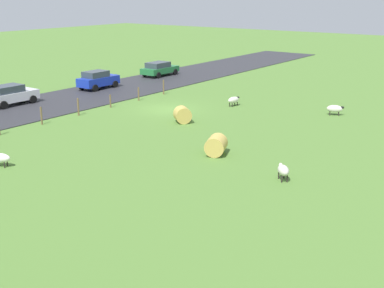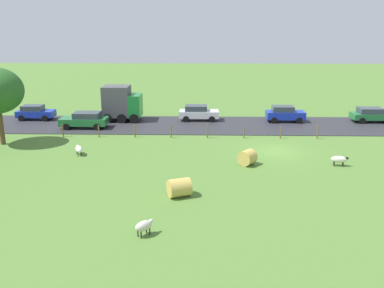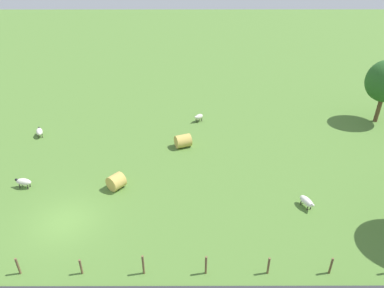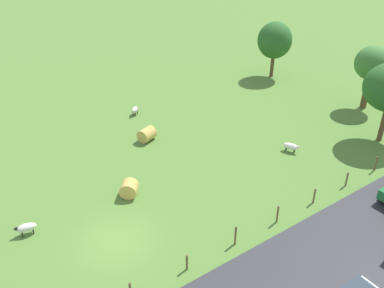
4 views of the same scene
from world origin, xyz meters
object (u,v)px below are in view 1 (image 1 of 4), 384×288
(sheep_2, at_px, (283,170))
(hay_bale_1, at_px, (183,115))
(car_0, at_px, (159,69))
(sheep_0, at_px, (234,100))
(hay_bale_0, at_px, (216,145))
(car_5, at_px, (10,95))
(sheep_3, at_px, (335,109))
(car_3, at_px, (98,79))

(sheep_2, distance_m, hay_bale_1, 12.33)
(car_0, bearing_deg, sheep_0, 151.01)
(hay_bale_0, xyz_separation_m, car_5, (20.32, -0.92, 0.34))
(sheep_3, height_order, hay_bale_1, hay_bale_1)
(hay_bale_1, relative_size, car_3, 0.28)
(car_3, bearing_deg, hay_bale_1, 159.02)
(sheep_0, height_order, hay_bale_0, hay_bale_0)
(sheep_2, distance_m, sheep_3, 14.77)
(sheep_3, bearing_deg, sheep_2, 101.69)
(car_3, bearing_deg, sheep_2, 155.13)
(sheep_0, distance_m, car_0, 16.25)
(sheep_0, distance_m, car_5, 17.83)
(sheep_3, xyz_separation_m, hay_bale_1, (7.73, 8.37, 0.08))
(hay_bale_0, distance_m, car_3, 22.25)
(hay_bale_0, height_order, car_3, car_3)
(hay_bale_1, distance_m, car_5, 14.92)
(car_5, bearing_deg, sheep_3, -151.38)
(car_3, distance_m, car_5, 9.10)
(car_5, bearing_deg, sheep_0, -144.48)
(sheep_3, bearing_deg, hay_bale_0, 81.94)
(hay_bale_1, xyz_separation_m, car_3, (13.99, -5.36, 0.35))
(sheep_0, relative_size, hay_bale_0, 0.98)
(sheep_3, height_order, car_3, car_3)
(car_0, height_order, car_5, car_5)
(sheep_0, xyz_separation_m, sheep_2, (-10.65, 12.73, 0.02))
(sheep_2, relative_size, car_0, 0.23)
(sheep_0, bearing_deg, hay_bale_0, 117.26)
(hay_bale_0, height_order, car_5, car_5)
(sheep_0, distance_m, sheep_3, 7.85)
(hay_bale_0, distance_m, hay_bale_1, 7.49)
(sheep_3, xyz_separation_m, car_5, (22.17, 12.09, 0.40))
(sheep_2, xyz_separation_m, sheep_3, (2.99, -14.47, -0.03))
(sheep_3, relative_size, hay_bale_0, 0.99)
(sheep_2, bearing_deg, sheep_3, -78.31)
(hay_bale_0, xyz_separation_m, car_0, (20.02, -19.15, 0.29))
(sheep_2, bearing_deg, hay_bale_1, -29.61)
(car_0, relative_size, car_3, 1.10)
(sheep_2, bearing_deg, sheep_0, -50.08)
(hay_bale_0, bearing_deg, sheep_0, -62.74)
(hay_bale_0, bearing_deg, car_0, -43.73)
(sheep_2, xyz_separation_m, hay_bale_0, (4.84, -1.45, 0.04))
(hay_bale_0, bearing_deg, car_5, -2.60)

